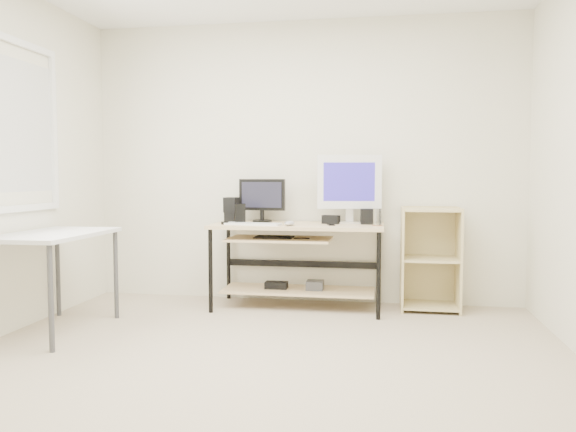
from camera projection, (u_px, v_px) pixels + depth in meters
The scene contains 16 objects.
room at pixel (234, 151), 3.32m from camera, with size 4.01×4.01×2.62m.
desk at pixel (295, 248), 4.95m from camera, with size 1.50×0.65×0.75m.
side_table at pixel (54, 243), 4.17m from camera, with size 0.60×1.00×0.75m.
shelf_unit at pixel (430, 258), 4.92m from camera, with size 0.50×0.40×0.90m.
black_monitor at pixel (262, 197), 5.13m from camera, with size 0.43×0.18×0.39m.
white_imac at pixel (349, 184), 4.98m from camera, with size 0.57×0.18×0.61m.
keyboard at pixel (253, 224), 4.83m from camera, with size 0.49×0.14×0.02m, color silver.
mouse at pixel (289, 223), 4.74m from camera, with size 0.08×0.12×0.04m, color #AAAAAE.
center_speaker at pixel (331, 220), 4.94m from camera, with size 0.15×0.07×0.08m, color black.
speaker_left at pixel (231, 209), 5.11m from camera, with size 0.13×0.13×0.23m.
speaker_right at pixel (367, 216), 4.91m from camera, with size 0.11×0.11×0.13m, color black.
audio_controller at pixel (240, 214), 4.93m from camera, with size 0.09×0.06×0.18m, color black.
volume_puck at pixel (225, 223), 4.87m from camera, with size 0.06×0.06×0.03m, color black.
smartphone at pixel (331, 225), 4.80m from camera, with size 0.05×0.10×0.01m, color black.
coaster at pixel (377, 225), 4.74m from camera, with size 0.09×0.09×0.01m, color #AC774E.
drinking_glass at pixel (377, 217), 4.74m from camera, with size 0.07×0.07×0.14m, color white.
Camera 1 is at (0.73, -3.20, 1.16)m, focal length 35.00 mm.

